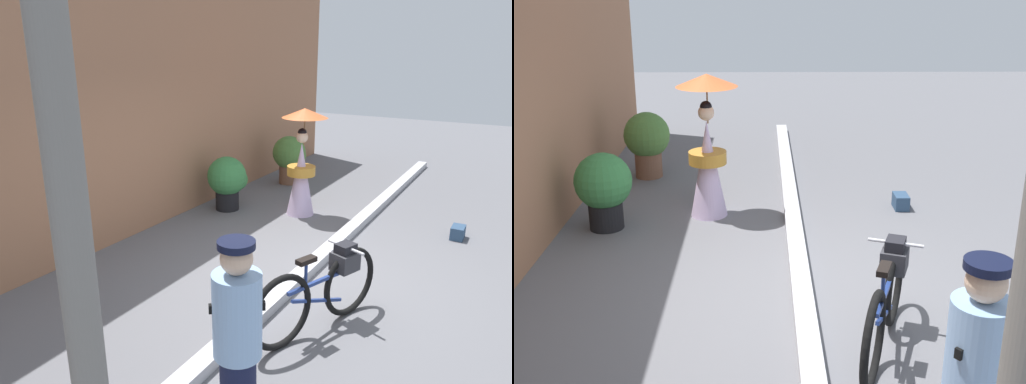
# 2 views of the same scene
# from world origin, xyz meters

# --- Properties ---
(ground_plane) EXTENTS (30.00, 30.00, 0.00)m
(ground_plane) POSITION_xyz_m (0.00, 0.00, 0.00)
(ground_plane) COLOR slate
(building_wall) EXTENTS (14.00, 0.40, 4.18)m
(building_wall) POSITION_xyz_m (0.00, 3.11, 2.09)
(building_wall) COLOR #9E6B4C
(building_wall) RESTS_ON ground_plane
(sidewalk_curb) EXTENTS (14.00, 0.20, 0.12)m
(sidewalk_curb) POSITION_xyz_m (0.00, 0.00, 0.06)
(sidewalk_curb) COLOR #B2B2B7
(sidewalk_curb) RESTS_ON ground_plane
(bicycle_near_officer) EXTENTS (1.70, 0.71, 0.87)m
(bicycle_near_officer) POSITION_xyz_m (-0.84, -0.65, 0.45)
(bicycle_near_officer) COLOR black
(bicycle_near_officer) RESTS_ON ground_plane
(person_officer) EXTENTS (0.34, 0.34, 1.66)m
(person_officer) POSITION_xyz_m (-2.62, -0.77, 0.88)
(person_officer) COLOR #141938
(person_officer) RESTS_ON ground_plane
(person_with_parasol) EXTENTS (0.79, 0.79, 1.86)m
(person_with_parasol) POSITION_xyz_m (2.31, 1.09, 0.93)
(person_with_parasol) COLOR silver
(person_with_parasol) RESTS_ON ground_plane
(potted_plant_by_door) EXTENTS (0.72, 0.70, 0.97)m
(potted_plant_by_door) POSITION_xyz_m (1.87, 2.33, 0.55)
(potted_plant_by_door) COLOR black
(potted_plant_by_door) RESTS_ON ground_plane
(potted_plant_small) EXTENTS (0.73, 0.71, 1.03)m
(potted_plant_small) POSITION_xyz_m (3.99, 2.16, 0.59)
(potted_plant_small) COLOR brown
(potted_plant_small) RESTS_ON ground_plane
(backpack_on_pavement) EXTENTS (0.30, 0.19, 0.20)m
(backpack_on_pavement) POSITION_xyz_m (2.50, -1.50, 0.10)
(backpack_on_pavement) COLOR navy
(backpack_on_pavement) RESTS_ON ground_plane
(utility_pole) EXTENTS (0.18, 0.18, 4.80)m
(utility_pole) POSITION_xyz_m (-3.65, -0.53, 2.40)
(utility_pole) COLOR slate
(utility_pole) RESTS_ON ground_plane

